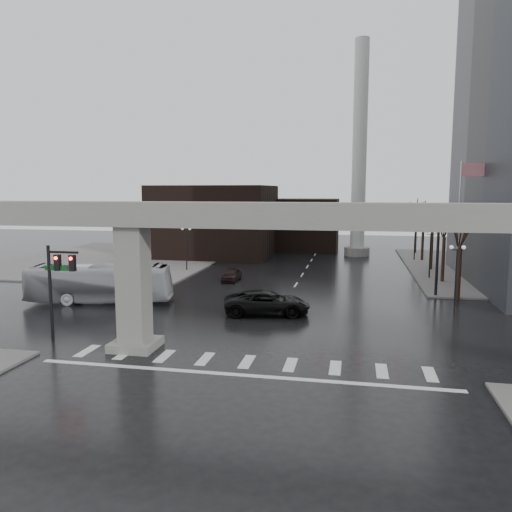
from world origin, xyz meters
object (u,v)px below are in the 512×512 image
object	(u,v)px
pickup_truck	(267,303)
far_car	(232,275)
city_bus	(100,283)
signal_mast_arm	(393,230)

from	to	relation	value
pickup_truck	far_car	xyz separation A→B (m)	(-6.04, 13.16, -0.26)
city_bus	far_car	distance (m)	14.62
signal_mast_arm	pickup_truck	bearing A→B (deg)	-136.78
city_bus	pickup_truck	bearing A→B (deg)	-106.43
signal_mast_arm	pickup_truck	xyz separation A→B (m)	(-9.75, -9.17, -4.93)
signal_mast_arm	pickup_truck	distance (m)	14.26
signal_mast_arm	city_bus	distance (m)	25.79
signal_mast_arm	pickup_truck	size ratio (longest dim) A/B	1.87
pickup_truck	city_bus	distance (m)	14.50
signal_mast_arm	far_car	size ratio (longest dim) A/B	3.22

